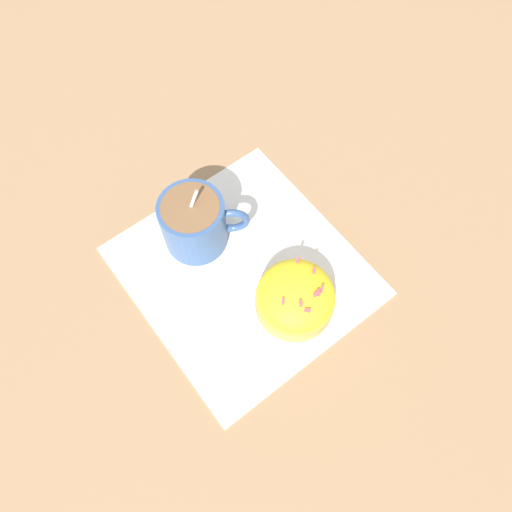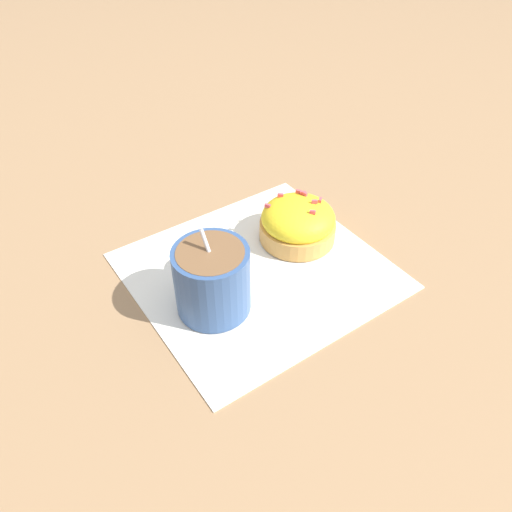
# 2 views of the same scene
# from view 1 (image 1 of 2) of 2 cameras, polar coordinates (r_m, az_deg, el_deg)

# --- Properties ---
(ground_plane) EXTENTS (3.00, 3.00, 0.00)m
(ground_plane) POSITION_cam_1_polar(r_m,az_deg,el_deg) (0.61, -1.43, -1.71)
(ground_plane) COLOR #93704C
(paper_napkin) EXTENTS (0.30, 0.29, 0.00)m
(paper_napkin) POSITION_cam_1_polar(r_m,az_deg,el_deg) (0.61, -1.43, -1.65)
(paper_napkin) COLOR white
(paper_napkin) RESTS_ON ground_plane
(coffee_cup) EXTENTS (0.09, 0.09, 0.10)m
(coffee_cup) POSITION_cam_1_polar(r_m,az_deg,el_deg) (0.59, -7.02, 3.89)
(coffee_cup) COLOR #335184
(coffee_cup) RESTS_ON paper_napkin
(frosted_pastry) EXTENTS (0.09, 0.09, 0.05)m
(frosted_pastry) POSITION_cam_1_polar(r_m,az_deg,el_deg) (0.57, 4.53, -4.73)
(frosted_pastry) COLOR #D19347
(frosted_pastry) RESTS_ON paper_napkin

